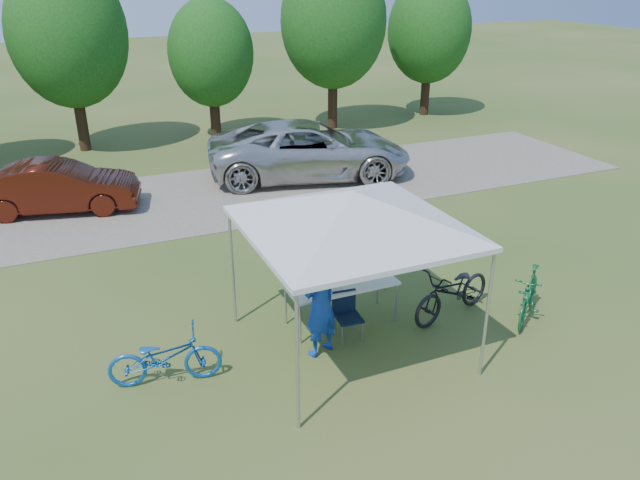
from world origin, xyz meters
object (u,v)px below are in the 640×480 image
object	(u,v)px
bike_dark	(453,291)
minivan	(310,150)
folding_chair	(347,311)
bike_green	(529,295)
cyclist	(320,304)
folding_table	(341,285)
sedan	(59,187)
bike_blue	(165,357)
cooler	(326,276)

from	to	relation	value
bike_dark	minivan	world-z (taller)	minivan
folding_chair	bike_green	world-z (taller)	bike_green
cyclist	bike_dark	xyz separation A→B (m)	(2.62, 0.11, -0.40)
folding_table	sedan	world-z (taller)	sedan
folding_table	bike_blue	size ratio (longest dim) A/B	1.14
bike_dark	bike_blue	bearing A→B (deg)	-106.84
folding_table	sedan	bearing A→B (deg)	118.72
sedan	folding_chair	bearing A→B (deg)	-140.16
bike_dark	sedan	xyz separation A→B (m)	(-6.14, 8.30, 0.16)
folding_table	sedan	size ratio (longest dim) A/B	0.49
cooler	bike_dark	size ratio (longest dim) A/B	0.27
cooler	bike_dark	xyz separation A→B (m)	(2.21, -0.59, -0.48)
cyclist	folding_table	bearing A→B (deg)	-157.69
bike_dark	minivan	size ratio (longest dim) A/B	0.32
folding_chair	bike_green	distance (m)	3.29
bike_dark	bike_green	bearing A→B (deg)	47.59
folding_table	bike_green	size ratio (longest dim) A/B	1.24
folding_chair	sedan	distance (m)	9.11
bike_dark	cyclist	bearing A→B (deg)	-103.30
minivan	sedan	bearing A→B (deg)	105.16
cooler	bike_green	distance (m)	3.63
cyclist	bike_blue	xyz separation A→B (m)	(-2.44, 0.21, -0.45)
cyclist	bike_green	distance (m)	3.86
folding_table	cooler	xyz separation A→B (m)	(-0.29, -0.00, 0.23)
sedan	bike_green	bearing A→B (deg)	-127.65
folding_chair	cooler	world-z (taller)	cooler
cyclist	bike_dark	distance (m)	2.65
folding_chair	sedan	bearing A→B (deg)	122.04
folding_chair	bike_dark	world-z (taller)	bike_dark
folding_table	bike_blue	distance (m)	3.19
folding_table	bike_blue	world-z (taller)	bike_blue
cooler	bike_dark	bearing A→B (deg)	-14.88
folding_table	cooler	world-z (taller)	cooler
folding_chair	cyclist	world-z (taller)	cyclist
bike_green	sedan	world-z (taller)	sedan
folding_table	cyclist	xyz separation A→B (m)	(-0.70, -0.70, 0.15)
cyclist	bike_dark	size ratio (longest dim) A/B	0.94
folding_table	cyclist	world-z (taller)	cyclist
folding_table	bike_dark	world-z (taller)	bike_dark
cooler	bike_blue	world-z (taller)	cooler
bike_blue	sedan	bearing A→B (deg)	19.15
folding_table	cyclist	size ratio (longest dim) A/B	1.07
cyclist	bike_green	size ratio (longest dim) A/B	1.15
bike_blue	folding_table	bearing A→B (deg)	-69.48
cooler	minivan	world-z (taller)	minivan
cooler	sedan	world-z (taller)	sedan
folding_table	bike_green	xyz separation A→B (m)	(3.10, -1.18, -0.28)
cooler	bike_blue	xyz separation A→B (m)	(-2.85, -0.49, -0.53)
folding_table	bike_green	bearing A→B (deg)	-20.85
cooler	sedan	xyz separation A→B (m)	(-3.93, 7.71, -0.31)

